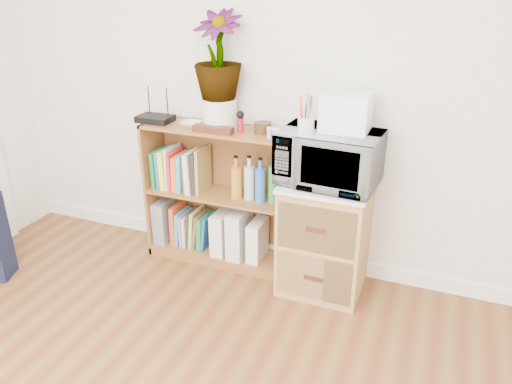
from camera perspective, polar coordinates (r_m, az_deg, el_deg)
The scene contains 21 objects.
skirting_board at distance 3.55m, azimuth 2.12°, elevation -6.76°, with size 4.00×0.02×0.10m, color white.
bookshelf at distance 3.35m, azimuth -4.22°, elevation -0.49°, with size 1.00×0.30×0.95m, color brown.
wicker_unit at distance 3.12m, azimuth 7.83°, elevation -5.18°, with size 0.50×0.45×0.70m, color #9E7542.
microwave at distance 2.90m, azimuth 8.35°, elevation 3.89°, with size 0.57×0.38×0.31m, color silver.
pen_cup at distance 2.76m, azimuth 5.72°, elevation 7.53°, with size 0.09×0.09×0.10m, color silver.
small_appliance at distance 2.85m, azimuth 10.25°, elevation 8.97°, with size 0.27×0.22×0.21m, color white.
router at distance 3.38m, azimuth -11.45°, elevation 8.21°, with size 0.23×0.15×0.04m, color black.
white_bowl at distance 3.24m, azimuth -7.44°, elevation 7.71°, with size 0.13×0.13×0.03m, color silver.
plant_pot at distance 3.18m, azimuth -4.18°, elevation 8.98°, with size 0.22×0.22×0.18m, color silver.
potted_plant at distance 3.11m, azimuth -4.38°, elevation 15.32°, with size 0.29×0.29×0.53m, color #29672D.
trinket_box at distance 3.09m, azimuth -4.94°, elevation 7.15°, with size 0.26×0.06×0.04m, color #33180D.
kokeshi_doll at distance 3.07m, azimuth -1.80°, elevation 7.61°, with size 0.04×0.04×0.09m, color maroon.
wooden_bowl at distance 3.07m, azimuth 0.78°, elevation 7.36°, with size 0.11×0.11×0.06m, color #351F0E.
paint_jars at distance 2.95m, azimuth 2.15°, elevation 6.55°, with size 0.11×0.04×0.06m, color pink.
file_box at distance 3.65m, azimuth -10.20°, elevation -3.07°, with size 0.09×0.25×0.31m, color slate.
magazine_holder_left at distance 3.45m, azimuth -3.82°, elevation -4.51°, with size 0.09×0.24×0.30m, color silver.
magazine_holder_mid at distance 3.40m, azimuth -1.86°, elevation -4.65°, with size 0.10×0.26×0.33m, color silver.
magazine_holder_right at distance 3.37m, azimuth 0.16°, elevation -5.46°, with size 0.09×0.22×0.27m, color white.
cookbooks at distance 3.42m, azimuth -8.52°, elevation 2.63°, with size 0.36×0.20×0.31m.
liquor_bottles at distance 3.19m, azimuth -0.11°, elevation 1.58°, with size 0.31×0.07×0.31m.
lower_books at distance 3.57m, azimuth -7.26°, elevation -4.03°, with size 0.29×0.19×0.29m.
Camera 1 is at (1.00, -0.65, 1.85)m, focal length 35.00 mm.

